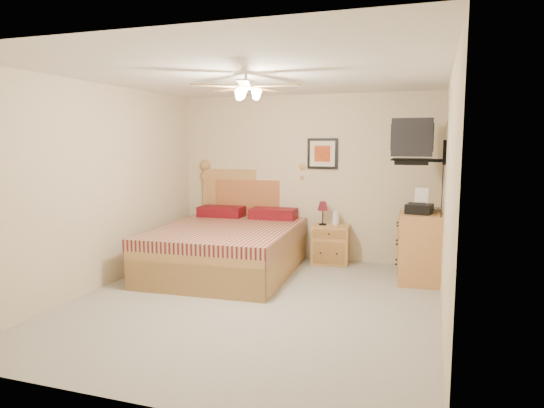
{
  "coord_description": "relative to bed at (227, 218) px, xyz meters",
  "views": [
    {
      "loc": [
        1.87,
        -4.93,
        1.8
      ],
      "look_at": [
        -0.09,
        0.9,
        1.01
      ],
      "focal_mm": 32.0,
      "sensor_mm": 36.0,
      "label": 1
    }
  ],
  "objects": [
    {
      "name": "wall_tv",
      "position": [
        2.56,
        0.22,
        1.05
      ],
      "size": [
        0.56,
        0.46,
        0.58
      ],
      "primitive_type": null,
      "color": "black",
      "rests_on": "wall_right"
    },
    {
      "name": "wall_right",
      "position": [
        2.81,
        -1.12,
        0.49
      ],
      "size": [
        0.04,
        4.5,
        2.5
      ],
      "primitive_type": "cube",
      "color": "beige",
      "rests_on": "ground"
    },
    {
      "name": "lotion_bottle",
      "position": [
        1.33,
        0.93,
        -0.05
      ],
      "size": [
        0.13,
        0.13,
        0.27
      ],
      "primitive_type": "imported",
      "rotation": [
        0.0,
        0.0,
        -0.36
      ],
      "color": "white",
      "rests_on": "nightstand"
    },
    {
      "name": "bed",
      "position": [
        0.0,
        0.0,
        0.0
      ],
      "size": [
        1.89,
        2.42,
        1.51
      ],
      "primitive_type": null,
      "rotation": [
        0.0,
        0.0,
        0.05
      ],
      "color": "#A77D42",
      "rests_on": "ground"
    },
    {
      "name": "wall_back",
      "position": [
        0.81,
        1.13,
        0.49
      ],
      "size": [
        4.0,
        0.04,
        2.5
      ],
      "primitive_type": "cube",
      "color": "beige",
      "rests_on": "ground"
    },
    {
      "name": "ceiling",
      "position": [
        0.81,
        -1.12,
        1.74
      ],
      "size": [
        4.0,
        4.5,
        0.04
      ],
      "primitive_type": "cube",
      "color": "white",
      "rests_on": "ground"
    },
    {
      "name": "fax_machine",
      "position": [
        2.52,
        0.31,
        0.3
      ],
      "size": [
        0.36,
        0.38,
        0.32
      ],
      "primitive_type": null,
      "rotation": [
        0.0,
        0.0,
        -0.21
      ],
      "color": "black",
      "rests_on": "dresser"
    },
    {
      "name": "magazine_lower",
      "position": [
        2.55,
        0.6,
        0.15
      ],
      "size": [
        0.31,
        0.35,
        0.03
      ],
      "primitive_type": "imported",
      "rotation": [
        0.0,
        0.0,
        -0.39
      ],
      "color": "beige",
      "rests_on": "dresser"
    },
    {
      "name": "floor",
      "position": [
        0.81,
        -1.12,
        -0.76
      ],
      "size": [
        4.5,
        4.5,
        0.0
      ],
      "primitive_type": "plane",
      "color": "gray",
      "rests_on": "ground"
    },
    {
      "name": "wall_left",
      "position": [
        -1.19,
        -1.12,
        0.49
      ],
      "size": [
        0.04,
        4.5,
        2.5
      ],
      "primitive_type": "cube",
      "color": "beige",
      "rests_on": "ground"
    },
    {
      "name": "framed_picture",
      "position": [
        1.08,
        1.11,
        0.86
      ],
      "size": [
        0.46,
        0.04,
        0.46
      ],
      "primitive_type": "cube",
      "color": "black",
      "rests_on": "wall_back"
    },
    {
      "name": "dresser",
      "position": [
        2.54,
        0.38,
        -0.31
      ],
      "size": [
        0.57,
        0.79,
        0.89
      ],
      "primitive_type": "cube",
      "rotation": [
        0.0,
        0.0,
        0.07
      ],
      "color": "#A46334",
      "rests_on": "ground"
    },
    {
      "name": "nightstand",
      "position": [
        1.27,
        0.88,
        -0.47
      ],
      "size": [
        0.56,
        0.44,
        0.57
      ],
      "primitive_type": "cube",
      "rotation": [
        0.0,
        0.0,
        0.09
      ],
      "color": "#B6763F",
      "rests_on": "ground"
    },
    {
      "name": "magazine_upper",
      "position": [
        2.56,
        0.59,
        0.17
      ],
      "size": [
        0.25,
        0.31,
        0.02
      ],
      "primitive_type": "imported",
      "rotation": [
        0.0,
        0.0,
        -0.2
      ],
      "color": "gray",
      "rests_on": "magazine_lower"
    },
    {
      "name": "table_lamp",
      "position": [
        1.14,
        0.91,
        -0.01
      ],
      "size": [
        0.24,
        0.24,
        0.35
      ],
      "primitive_type": null,
      "rotation": [
        0.0,
        0.0,
        -0.37
      ],
      "color": "maroon",
      "rests_on": "nightstand"
    },
    {
      "name": "ceiling_fan",
      "position": [
        0.81,
        -1.32,
        1.6
      ],
      "size": [
        1.14,
        1.14,
        0.28
      ],
      "primitive_type": null,
      "color": "white",
      "rests_on": "ceiling"
    },
    {
      "name": "wall_front",
      "position": [
        0.81,
        -3.37,
        0.49
      ],
      "size": [
        4.0,
        0.04,
        2.5
      ],
      "primitive_type": "cube",
      "color": "beige",
      "rests_on": "ground"
    }
  ]
}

